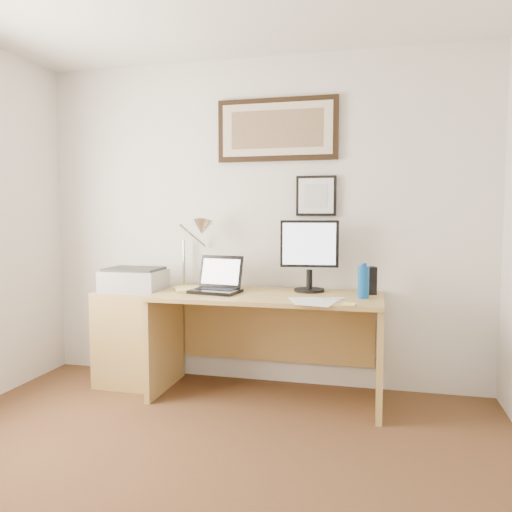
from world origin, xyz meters
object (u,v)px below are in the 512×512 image
(lcd_monitor, at_px, (309,252))
(printer, at_px, (134,280))
(laptop, at_px, (217,284))
(water_bottle, at_px, (363,282))
(desk, at_px, (269,324))
(side_cabinet, at_px, (133,337))
(book, at_px, (175,290))

(lcd_monitor, relative_size, printer, 1.18)
(lcd_monitor, xyz_separation_m, printer, (-1.31, -0.16, -0.22))
(laptop, height_order, lcd_monitor, lcd_monitor)
(water_bottle, xyz_separation_m, desk, (-0.67, 0.11, -0.34))
(side_cabinet, relative_size, desk, 0.46)
(side_cabinet, xyz_separation_m, lcd_monitor, (1.34, 0.13, 0.68))
(laptop, bearing_deg, lcd_monitor, 14.44)
(book, distance_m, printer, 0.36)
(lcd_monitor, distance_m, printer, 1.34)
(printer, bearing_deg, laptop, -0.53)
(book, height_order, lcd_monitor, lcd_monitor)
(laptop, bearing_deg, book, -173.78)
(side_cabinet, distance_m, printer, 0.46)
(water_bottle, bearing_deg, laptop, 177.99)
(side_cabinet, bearing_deg, water_bottle, -2.33)
(side_cabinet, height_order, lcd_monitor, lcd_monitor)
(laptop, xyz_separation_m, lcd_monitor, (0.65, 0.17, 0.23))
(desk, relative_size, laptop, 4.29)
(side_cabinet, bearing_deg, laptop, -2.81)
(water_bottle, height_order, desk, water_bottle)
(desk, distance_m, lcd_monitor, 0.60)
(desk, distance_m, laptop, 0.48)
(laptop, bearing_deg, side_cabinet, 177.19)
(desk, relative_size, printer, 3.64)
(desk, xyz_separation_m, laptop, (-0.37, -0.07, 0.29))
(desk, xyz_separation_m, lcd_monitor, (0.27, 0.10, 0.53))
(printer, bearing_deg, book, -6.62)
(printer, bearing_deg, lcd_monitor, 6.99)
(water_bottle, height_order, laptop, laptop)
(book, xyz_separation_m, desk, (0.69, 0.10, -0.25))
(lcd_monitor, bearing_deg, printer, -173.01)
(book, xyz_separation_m, lcd_monitor, (0.96, 0.20, 0.28))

